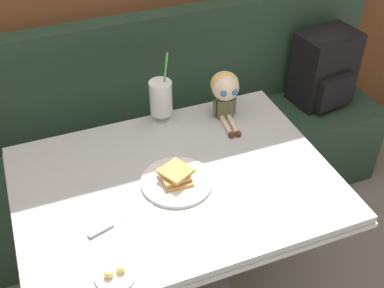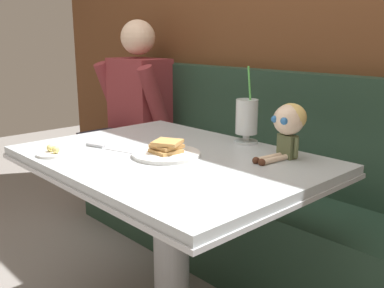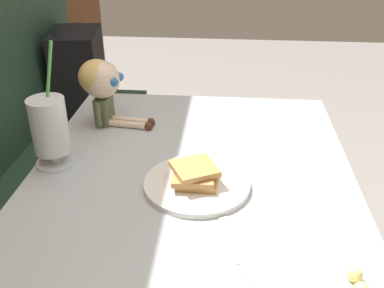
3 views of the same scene
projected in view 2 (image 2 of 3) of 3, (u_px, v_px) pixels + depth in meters
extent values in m
cube|color=brown|center=(309.00, 28.00, 2.09)|extent=(4.40, 0.08, 2.40)
cube|color=#233D2D|center=(264.00, 235.00, 2.14)|extent=(2.60, 0.48, 0.45)
cube|color=#233D2D|center=(292.00, 129.00, 2.15)|extent=(2.60, 0.10, 0.55)
cube|color=#B2BCC1|center=(170.00, 159.00, 1.63)|extent=(1.10, 0.80, 0.03)
cube|color=#B7BABF|center=(170.00, 165.00, 1.64)|extent=(1.11, 0.81, 0.02)
cylinder|color=#A5A8AD|center=(171.00, 247.00, 1.72)|extent=(0.14, 0.14, 0.65)
cylinder|color=white|center=(166.00, 154.00, 1.62)|extent=(0.25, 0.25, 0.01)
cube|color=tan|center=(166.00, 151.00, 1.61)|extent=(0.10, 0.10, 0.01)
cube|color=#B78447|center=(167.00, 146.00, 1.62)|extent=(0.10, 0.10, 0.01)
cube|color=#B78447|center=(168.00, 143.00, 1.61)|extent=(0.13, 0.13, 0.01)
cylinder|color=silver|center=(246.00, 142.00, 1.81)|extent=(0.10, 0.10, 0.01)
cylinder|color=silver|center=(246.00, 137.00, 1.81)|extent=(0.03, 0.03, 0.03)
cylinder|color=silver|center=(247.00, 117.00, 1.78)|extent=(0.09, 0.09, 0.14)
cylinder|color=brown|center=(247.00, 118.00, 1.79)|extent=(0.08, 0.08, 0.13)
cylinder|color=#51B74C|center=(250.00, 93.00, 1.74)|extent=(0.02, 0.05, 0.22)
cylinder|color=white|center=(53.00, 154.00, 1.63)|extent=(0.12, 0.12, 0.01)
sphere|color=#F4E07A|center=(50.00, 148.00, 1.64)|extent=(0.03, 0.03, 0.03)
sphere|color=#F4E07A|center=(56.00, 150.00, 1.61)|extent=(0.03, 0.03, 0.03)
cube|color=silver|center=(120.00, 151.00, 1.69)|extent=(0.14, 0.06, 0.00)
cube|color=#B2B5BA|center=(96.00, 145.00, 1.75)|extent=(0.09, 0.04, 0.01)
cube|color=#5B6642|center=(287.00, 146.00, 1.58)|extent=(0.07, 0.05, 0.08)
sphere|color=beige|center=(289.00, 120.00, 1.56)|extent=(0.11, 0.11, 0.11)
ellipsoid|color=#D8B766|center=(291.00, 117.00, 1.57)|extent=(0.12, 0.12, 0.10)
sphere|color=#2D6BB2|center=(275.00, 119.00, 1.55)|extent=(0.03, 0.03, 0.03)
sphere|color=#2D6BB2|center=(284.00, 121.00, 1.51)|extent=(0.03, 0.03, 0.03)
cylinder|color=beige|center=(268.00, 158.00, 1.56)|extent=(0.03, 0.12, 0.02)
cylinder|color=beige|center=(274.00, 160.00, 1.54)|extent=(0.03, 0.12, 0.02)
sphere|color=#4C2819|center=(256.00, 161.00, 1.52)|extent=(0.03, 0.03, 0.03)
sphere|color=#4C2819|center=(262.00, 162.00, 1.50)|extent=(0.03, 0.03, 0.03)
cylinder|color=#5B6642|center=(279.00, 143.00, 1.62)|extent=(0.02, 0.02, 0.07)
cylinder|color=#5B6642|center=(296.00, 148.00, 1.55)|extent=(0.02, 0.02, 0.07)
cube|color=maroon|center=(140.00, 105.00, 2.77)|extent=(0.38, 0.24, 0.58)
sphere|color=beige|center=(138.00, 37.00, 2.67)|extent=(0.21, 0.21, 0.21)
cube|color=#23232D|center=(117.00, 144.00, 2.70)|extent=(0.34, 0.36, 0.14)
cylinder|color=maroon|center=(113.00, 98.00, 2.89)|extent=(0.09, 0.25, 0.48)
cylinder|color=maroon|center=(156.00, 106.00, 2.56)|extent=(0.09, 0.25, 0.48)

